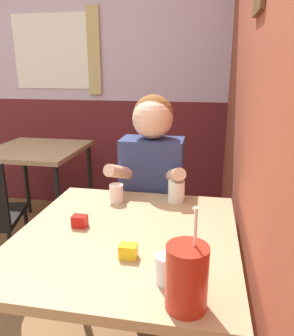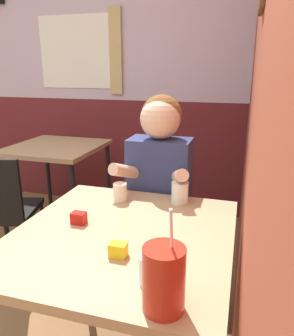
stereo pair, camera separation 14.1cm
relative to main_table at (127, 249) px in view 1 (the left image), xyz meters
The scene contains 11 objects.
brick_wall_right 1.14m from the main_table, 57.60° to the left, with size 0.08×4.33×2.70m.
back_wall 2.22m from the main_table, 110.80° to the left, with size 5.42×0.09×2.70m.
main_table is the anchor object (origin of this frame).
background_table 1.70m from the main_table, 130.23° to the left, with size 0.74×0.76×0.76m.
person_seated 0.58m from the main_table, 89.40° to the left, with size 0.42×0.41×1.27m.
cocktail_pitcher 0.49m from the main_table, 55.22° to the right, with size 0.12×0.12×0.31m.
glass_near_pitcher 0.36m from the main_table, 54.90° to the right, with size 0.07×0.07×0.09m.
glass_center 0.42m from the main_table, 66.23° to the left, with size 0.08×0.08×0.11m.
glass_far_side 0.35m from the main_table, 112.34° to the left, with size 0.07×0.07×0.09m.
condiment_ketchup 0.23m from the main_table, behind, with size 0.06×0.04×0.05m.
condiment_mustard 0.20m from the main_table, 73.90° to the right, with size 0.06×0.04×0.05m.
Camera 1 is at (1.04, -0.76, 1.40)m, focal length 35.00 mm.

